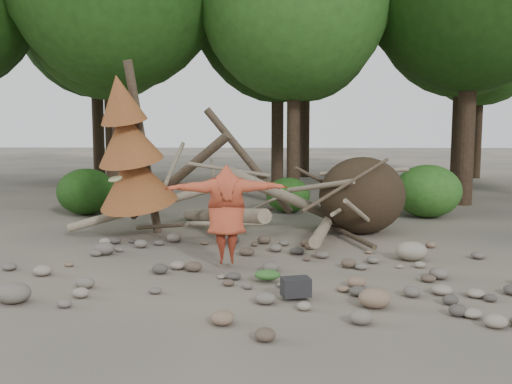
{
  "coord_description": "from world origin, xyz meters",
  "views": [
    {
      "loc": [
        0.32,
        -10.25,
        2.79
      ],
      "look_at": [
        -0.04,
        1.5,
        1.4
      ],
      "focal_mm": 40.0,
      "sensor_mm": 36.0,
      "label": 1
    }
  ],
  "objects": [
    {
      "name": "bush_right",
      "position": [
        5.0,
        7.0,
        0.8
      ],
      "size": [
        2.0,
        2.0,
        1.6
      ],
      "primitive_type": "ellipsoid",
      "color": "#2F6720",
      "rests_on": "ground"
    },
    {
      "name": "cloth_orange",
      "position": [
        0.73,
        -1.01,
        0.06
      ],
      "size": [
        0.34,
        0.28,
        0.12
      ],
      "primitive_type": "ellipsoid",
      "color": "#BD4920",
      "rests_on": "ground"
    },
    {
      "name": "bush_mid",
      "position": [
        0.8,
        7.8,
        0.56
      ],
      "size": [
        1.4,
        1.4,
        1.12
      ],
      "primitive_type": "ellipsoid",
      "color": "#265719",
      "rests_on": "ground"
    },
    {
      "name": "frisbee_thrower",
      "position": [
        -0.59,
        0.71,
        1.05
      ],
      "size": [
        3.53,
        0.9,
        1.94
      ],
      "color": "#AE4127",
      "rests_on": "ground"
    },
    {
      "name": "dead_conifer",
      "position": [
        -3.12,
        3.37,
        2.11
      ],
      "size": [
        2.06,
        2.16,
        4.35
      ],
      "color": "#4C3F30",
      "rests_on": "ground"
    },
    {
      "name": "boulder_mid_right",
      "position": [
        3.18,
        1.38,
        0.2
      ],
      "size": [
        0.65,
        0.59,
        0.39
      ],
      "primitive_type": "ellipsoid",
      "color": "gray",
      "rests_on": "ground"
    },
    {
      "name": "boulder_front_right",
      "position": [
        1.88,
        -1.73,
        0.15
      ],
      "size": [
        0.5,
        0.45,
        0.3
      ],
      "primitive_type": "ellipsoid",
      "color": "#806450",
      "rests_on": "ground"
    },
    {
      "name": "backpack",
      "position": [
        0.69,
        -1.36,
        0.15
      ],
      "size": [
        0.51,
        0.4,
        0.3
      ],
      "primitive_type": "cube",
      "rotation": [
        0.0,
        0.0,
        0.25
      ],
      "color": "black",
      "rests_on": "ground"
    },
    {
      "name": "deadfall_pile",
      "position": [
        2.02,
        4.24,
        0.95
      ],
      "size": [
        8.55,
        5.24,
        3.3
      ],
      "color": "#332619",
      "rests_on": "ground"
    },
    {
      "name": "cloth_green",
      "position": [
        0.23,
        -0.37,
        0.09
      ],
      "size": [
        0.47,
        0.39,
        0.18
      ],
      "primitive_type": "ellipsoid",
      "color": "#2D5B24",
      "rests_on": "ground"
    },
    {
      "name": "boulder_front_left",
      "position": [
        -3.76,
        -1.68,
        0.16
      ],
      "size": [
        0.54,
        0.49,
        0.33
      ],
      "primitive_type": "ellipsoid",
      "color": "#686057",
      "rests_on": "ground"
    },
    {
      "name": "ground",
      "position": [
        0.0,
        0.0,
        0.0
      ],
      "size": [
        120.0,
        120.0,
        0.0
      ],
      "primitive_type": "plane",
      "color": "#514C44",
      "rests_on": "ground"
    },
    {
      "name": "boulder_mid_left",
      "position": [
        -3.31,
        1.69,
        0.13
      ],
      "size": [
        0.45,
        0.4,
        0.27
      ],
      "primitive_type": "ellipsoid",
      "color": "#625852",
      "rests_on": "ground"
    },
    {
      "name": "bush_left",
      "position": [
        -5.5,
        7.2,
        0.72
      ],
      "size": [
        1.8,
        1.8,
        1.44
      ],
      "primitive_type": "ellipsoid",
      "color": "#1C4512",
      "rests_on": "ground"
    }
  ]
}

